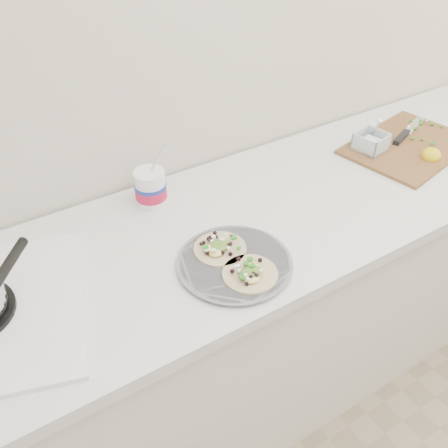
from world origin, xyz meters
TOP-DOWN VIEW (x-y plane):
  - counter at (0.00, 1.43)m, footprint 2.44×0.66m
  - taco_plate at (-0.22, 1.26)m, footprint 0.31×0.31m
  - tub at (-0.28, 1.63)m, footprint 0.10×0.10m
  - cutboard at (0.64, 1.46)m, footprint 0.51×0.41m

SIDE VIEW (x-z plane):
  - counter at x=0.00m, z-range 0.00..0.90m
  - taco_plate at x=-0.22m, z-range 0.90..0.94m
  - cutboard at x=0.64m, z-range 0.88..0.95m
  - tub at x=-0.28m, z-range 0.86..1.07m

